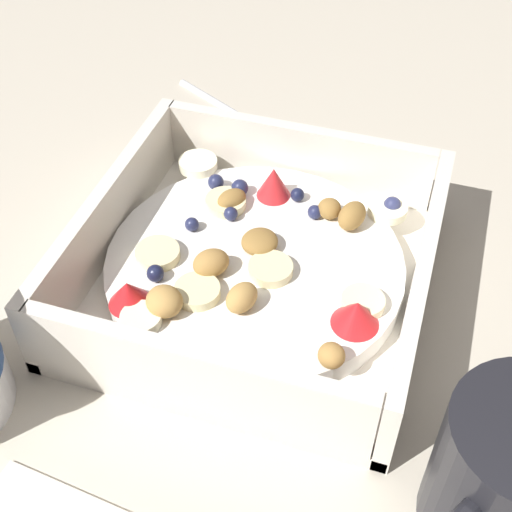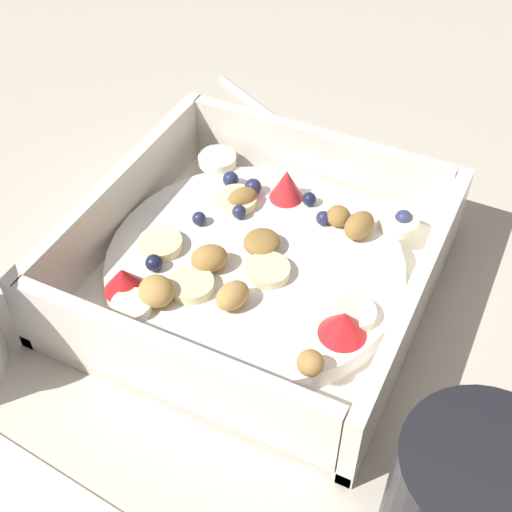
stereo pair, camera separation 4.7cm
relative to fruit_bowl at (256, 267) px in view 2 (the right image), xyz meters
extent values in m
plane|color=beige|center=(-0.01, 0.00, -0.02)|extent=(2.40, 2.40, 0.00)
cube|color=white|center=(0.00, 0.00, -0.01)|extent=(0.23, 0.23, 0.01)
cube|color=white|center=(0.00, -0.11, 0.01)|extent=(0.23, 0.01, 0.06)
cube|color=white|center=(0.00, 0.11, 0.01)|extent=(0.23, 0.01, 0.06)
cube|color=white|center=(-0.11, 0.00, 0.01)|extent=(0.01, 0.21, 0.06)
cube|color=white|center=(0.11, 0.00, 0.01)|extent=(0.01, 0.21, 0.06)
cylinder|color=white|center=(0.00, 0.00, 0.00)|extent=(0.20, 0.20, 0.02)
cylinder|color=#F7EFC6|center=(0.07, -0.08, 0.01)|extent=(0.04, 0.04, 0.01)
cylinder|color=beige|center=(-0.02, 0.06, 0.01)|extent=(0.04, 0.04, 0.01)
cylinder|color=beige|center=(-0.01, -0.01, 0.01)|extent=(0.04, 0.04, 0.01)
cylinder|color=beige|center=(0.05, 0.04, 0.01)|extent=(0.04, 0.04, 0.01)
cylinder|color=#F7EFC6|center=(0.08, 0.07, 0.01)|extent=(0.04, 0.04, 0.01)
cylinder|color=#F4EAB7|center=(-0.02, -0.08, 0.01)|extent=(0.03, 0.03, 0.01)
cylinder|color=beige|center=(-0.04, 0.03, 0.01)|extent=(0.03, 0.03, 0.01)
cylinder|color=#F7EFC6|center=(-0.07, 0.05, 0.01)|extent=(0.03, 0.03, 0.01)
cone|color=red|center=(0.07, 0.01, 0.02)|extent=(0.03, 0.03, 0.02)
cone|color=red|center=(-0.06, 0.06, 0.02)|extent=(0.03, 0.03, 0.02)
cone|color=red|center=(-0.03, -0.08, 0.02)|extent=(0.04, 0.04, 0.02)
sphere|color=navy|center=(0.08, -0.08, 0.01)|extent=(0.01, 0.01, 0.01)
sphere|color=#23284C|center=(0.06, 0.03, 0.01)|extent=(0.01, 0.01, 0.01)
sphere|color=#23284C|center=(0.06, 0.05, 0.01)|extent=(0.01, 0.01, 0.01)
sphere|color=#191E3D|center=(0.07, -0.01, 0.01)|extent=(0.01, 0.01, 0.01)
sphere|color=#191E3D|center=(-0.04, 0.06, 0.01)|extent=(0.01, 0.01, 0.01)
sphere|color=#23284C|center=(0.05, -0.03, 0.01)|extent=(0.01, 0.01, 0.01)
sphere|color=#23284C|center=(0.01, 0.05, 0.01)|extent=(0.01, 0.01, 0.01)
sphere|color=#23284C|center=(0.03, 0.03, 0.01)|extent=(0.01, 0.01, 0.01)
ellipsoid|color=tan|center=(-0.04, 0.00, 0.02)|extent=(0.03, 0.02, 0.02)
ellipsoid|color=olive|center=(0.01, 0.00, 0.01)|extent=(0.03, 0.03, 0.01)
ellipsoid|color=tan|center=(-0.06, 0.04, 0.02)|extent=(0.03, 0.03, 0.02)
ellipsoid|color=#AD7F42|center=(-0.02, 0.02, 0.02)|extent=(0.03, 0.03, 0.02)
ellipsoid|color=olive|center=(0.05, -0.05, 0.02)|extent=(0.03, 0.02, 0.02)
ellipsoid|color=olive|center=(0.05, 0.03, 0.01)|extent=(0.03, 0.03, 0.01)
ellipsoid|color=#AD7F42|center=(-0.07, -0.07, 0.01)|extent=(0.02, 0.02, 0.02)
ellipsoid|color=olive|center=(0.06, -0.04, 0.01)|extent=(0.02, 0.02, 0.01)
ellipsoid|color=silver|center=(0.16, 0.02, -0.02)|extent=(0.05, 0.06, 0.01)
cylinder|color=silver|center=(0.20, 0.10, -0.02)|extent=(0.06, 0.11, 0.01)
cylinder|color=black|center=(-0.12, -0.17, 0.03)|extent=(0.08, 0.08, 0.09)
camera|label=1|loc=(-0.32, -0.10, 0.35)|focal=49.42mm
camera|label=2|loc=(-0.30, -0.15, 0.35)|focal=49.42mm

